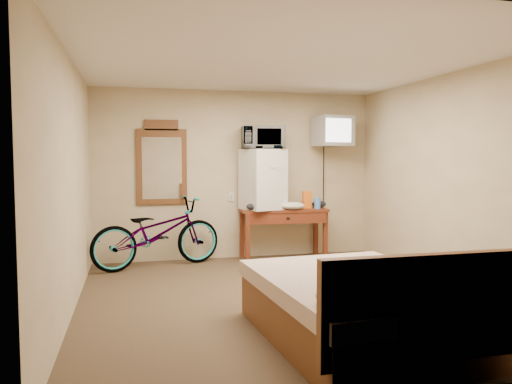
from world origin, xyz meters
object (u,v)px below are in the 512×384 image
desk (284,217)px  mini_fridge (263,179)px  blue_cup (317,203)px  wall_mirror (162,164)px  crt_television (333,131)px  microwave (263,138)px  bicycle (157,233)px  bed (362,307)px

desk → mini_fridge: (-0.32, 0.04, 0.57)m
desk → blue_cup: (0.50, -0.08, 0.21)m
mini_fridge → wall_mirror: (-1.45, 0.23, 0.23)m
mini_fridge → crt_television: bearing=-1.2°
microwave → wall_mirror: bearing=177.6°
crt_television → wall_mirror: (-2.53, 0.25, -0.48)m
desk → crt_television: (0.77, 0.02, 1.29)m
desk → bicycle: size_ratio=0.72×
wall_mirror → mini_fridge: bearing=-9.0°
desk → mini_fridge: bearing=172.3°
crt_television → bed: bearing=-108.6°
crt_television → blue_cup: bearing=-160.8°
wall_mirror → bed: size_ratio=0.59×
crt_television → wall_mirror: crt_television is taller
bicycle → microwave: bearing=-100.8°
microwave → crt_television: (1.08, -0.02, 0.11)m
microwave → bicycle: (-1.55, -0.17, -1.32)m
mini_fridge → bed: size_ratio=0.43×
desk → blue_cup: 0.54m
bicycle → bed: bicycle is taller
bicycle → mini_fridge: bearing=-100.8°
blue_cup → wall_mirror: (-2.26, 0.35, 0.60)m
microwave → bicycle: bearing=-167.2°
blue_cup → bed: bearing=-104.8°
microwave → blue_cup: (0.81, -0.12, -0.97)m
microwave → bicycle: size_ratio=0.33×
desk → bicycle: bicycle is taller
wall_mirror → bed: bearing=-69.2°
microwave → wall_mirror: (-1.45, 0.23, -0.38)m
blue_cup → crt_television: (0.27, 0.09, 1.08)m
desk → microwave: (-0.32, 0.04, 1.18)m
crt_television → bed: size_ratio=0.30×
bicycle → crt_television: bearing=-103.8°
microwave → bed: bearing=-84.5°
crt_television → bicycle: (-2.63, -0.15, -1.43)m
mini_fridge → wall_mirror: bearing=171.0°
desk → bed: 3.42m
desk → bed: (-0.38, -3.38, -0.33)m
microwave → bed: (-0.06, -3.42, -1.51)m
microwave → bed: microwave is taller
mini_fridge → bicycle: mini_fridge is taller
bed → blue_cup: bearing=75.2°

